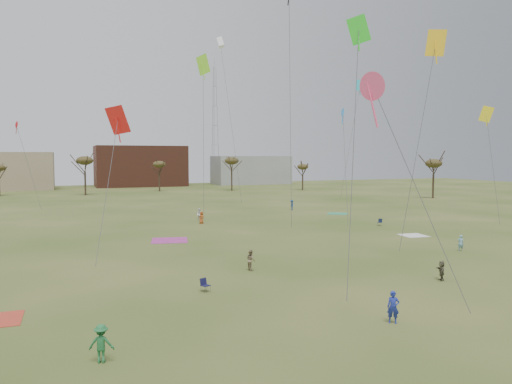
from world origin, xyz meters
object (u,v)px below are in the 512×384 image
object	(u,v)px
flyer_near_right	(393,307)
camp_chair_left	(205,288)
camp_chair_right	(380,224)
flyer_near_center	(101,343)
radio_tower	(215,125)

from	to	relation	value
flyer_near_right	camp_chair_left	distance (m)	12.11
camp_chair_left	camp_chair_right	bearing A→B (deg)	13.44
flyer_near_right	camp_chair_right	xyz separation A→B (m)	(21.38, 30.90, -0.60)
camp_chair_left	flyer_near_center	bearing A→B (deg)	-151.43
flyer_near_center	flyer_near_right	distance (m)	14.66
flyer_near_center	flyer_near_right	bearing A→B (deg)	-162.95
flyer_near_center	radio_tower	xyz separation A→B (m)	(45.24, 133.70, 18.38)
flyer_near_right	camp_chair_right	size ratio (longest dim) A/B	1.97
flyer_near_center	radio_tower	world-z (taller)	radio_tower
flyer_near_center	camp_chair_right	world-z (taller)	flyer_near_center
flyer_near_center	radio_tower	bearing A→B (deg)	-89.81
camp_chair_left	camp_chair_right	size ratio (longest dim) A/B	1.00
camp_chair_left	radio_tower	bearing A→B (deg)	49.86
flyer_near_center	radio_tower	distance (m)	142.34
camp_chair_left	flyer_near_right	bearing A→B (deg)	-74.26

